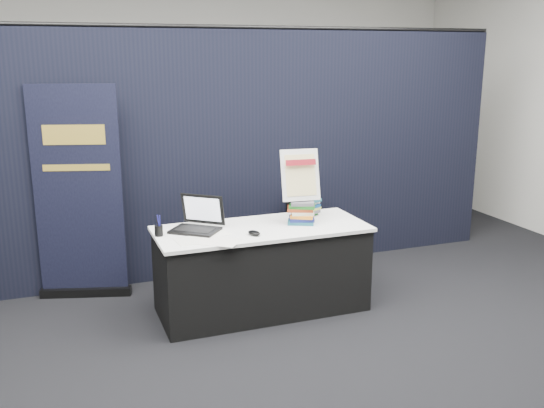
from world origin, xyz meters
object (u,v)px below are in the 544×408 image
Objects in this scene: pullup_banner at (79,206)px; book_stack_tall at (301,212)px; stacking_chair at (308,229)px; book_stack_short at (308,207)px; display_table at (262,269)px; laptop at (193,222)px; info_sign at (300,176)px.

book_stack_tall is at bearing -9.94° from pullup_banner.
pullup_banner is at bearing -179.14° from stacking_chair.
pullup_banner reaches higher than stacking_chair.
book_stack_short is (0.17, 0.22, -0.02)m from book_stack_tall.
stacking_chair is at bearing 61.77° from book_stack_tall.
display_table is 3.59× the size of laptop.
book_stack_tall is (0.36, -0.00, 0.47)m from display_table.
info_sign is at bearing -114.45° from stacking_chair.
display_table is 3.97× the size of info_sign.
stacking_chair is at bearing 43.83° from display_table.
info_sign is (-0.17, -0.19, 0.34)m from book_stack_short.
book_stack_tall is at bearing -113.40° from stacking_chair.
info_sign reaches higher than stacking_chair.
laptop is 1.49m from stacking_chair.
laptop is 0.93m from book_stack_tall.
book_stack_tall is (0.92, -0.12, 0.03)m from laptop.
info_sign reaches higher than book_stack_short.
laptop is at bearing -24.98° from pullup_banner.
info_sign is at bearing -9.14° from pullup_banner.
book_stack_tall is at bearing 31.55° from laptop.
laptop reaches higher than book_stack_short.
book_stack_short reaches higher than stacking_chair.
display_table is at bearing 179.72° from book_stack_tall.
pullup_banner reaches higher than display_table.
info_sign is 2.00m from pullup_banner.
pullup_banner is at bearing 177.94° from laptop.
info_sign reaches higher than book_stack_tall.
info_sign is at bearing -131.22° from book_stack_short.
display_table is 0.73m from book_stack_short.
laptop reaches higher than book_stack_tall.
laptop reaches higher than display_table.
info_sign is 1.07m from stacking_chair.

